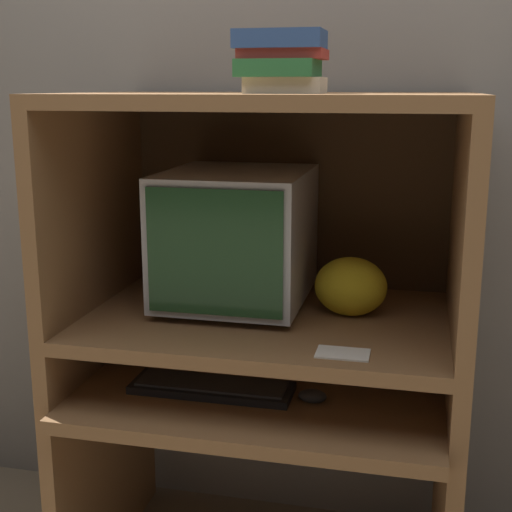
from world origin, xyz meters
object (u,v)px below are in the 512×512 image
at_px(keyboard, 212,387).
at_px(mouse, 312,396).
at_px(crt_monitor, 237,236).
at_px(snack_bag, 351,286).
at_px(book_stack, 282,61).

relative_size(keyboard, mouse, 5.84).
bearing_deg(crt_monitor, snack_bag, -5.45).
bearing_deg(snack_bag, mouse, -112.06).
bearing_deg(mouse, book_stack, 160.45).
bearing_deg(book_stack, mouse, -19.55).
distance_m(crt_monitor, book_stack, 0.52).
bearing_deg(snack_bag, crt_monitor, 174.55).
relative_size(mouse, book_stack, 0.35).
height_order(crt_monitor, snack_bag, crt_monitor).
xyz_separation_m(crt_monitor, mouse, (0.25, -0.21, -0.36)).
height_order(mouse, snack_bag, snack_bag).
distance_m(keyboard, book_stack, 0.85).
height_order(snack_bag, book_stack, book_stack).
xyz_separation_m(keyboard, mouse, (0.27, -0.00, 0.00)).
distance_m(crt_monitor, mouse, 0.49).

